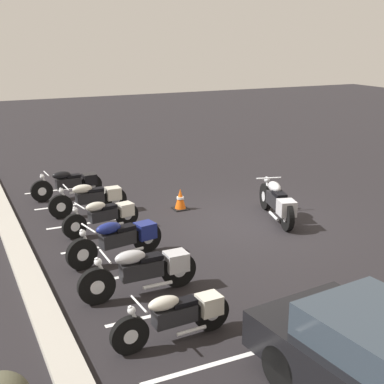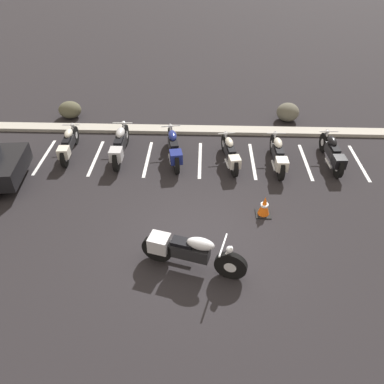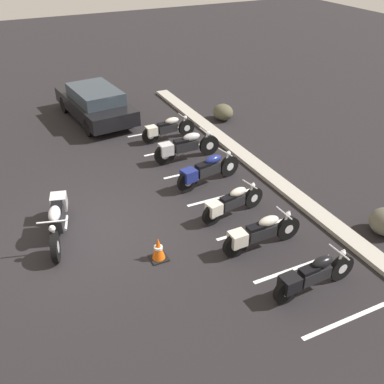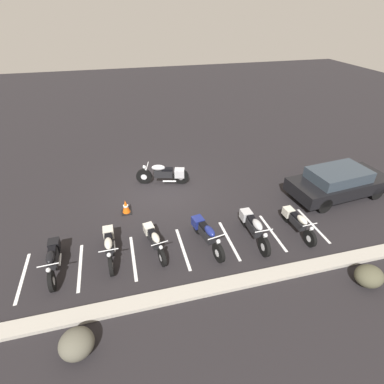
{
  "view_description": "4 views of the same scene",
  "coord_description": "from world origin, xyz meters",
  "px_view_note": "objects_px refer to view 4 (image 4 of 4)",
  "views": [
    {
      "loc": [
        -11.08,
        6.89,
        4.61
      ],
      "look_at": [
        -0.27,
        1.77,
        1.08
      ],
      "focal_mm": 50.0,
      "sensor_mm": 36.0,
      "label": 1
    },
    {
      "loc": [
        0.05,
        -6.35,
        6.58
      ],
      "look_at": [
        -0.21,
        1.21,
        0.69
      ],
      "focal_mm": 35.0,
      "sensor_mm": 36.0,
      "label": 2
    },
    {
      "loc": [
        9.31,
        -1.62,
        6.75
      ],
      "look_at": [
        0.81,
        2.47,
        1.0
      ],
      "focal_mm": 42.0,
      "sensor_mm": 36.0,
      "label": 3
    },
    {
      "loc": [
        1.56,
        11.25,
        7.18
      ],
      "look_at": [
        -1.01,
        1.3,
        0.61
      ],
      "focal_mm": 28.0,
      "sensor_mm": 36.0,
      "label": 4
    }
  ],
  "objects_px": {
    "parked_bike_0": "(297,222)",
    "parked_bike_2": "(206,233)",
    "traffic_cone": "(126,207)",
    "parked_bike_3": "(154,239)",
    "parked_bike_1": "(253,227)",
    "car_black": "(338,182)",
    "landscape_rock_0": "(77,344)",
    "parked_bike_4": "(109,245)",
    "parked_bike_5": "(53,258)",
    "landscape_rock_1": "(369,276)",
    "motorcycle_silver_featured": "(165,174)"
  },
  "relations": [
    {
      "from": "parked_bike_0",
      "to": "parked_bike_2",
      "type": "xyz_separation_m",
      "value": [
        3.4,
        -0.17,
        0.04
      ]
    },
    {
      "from": "parked_bike_0",
      "to": "traffic_cone",
      "type": "distance_m",
      "value": 6.54
    },
    {
      "from": "parked_bike_2",
      "to": "parked_bike_3",
      "type": "relative_size",
      "value": 1.11
    },
    {
      "from": "parked_bike_1",
      "to": "car_black",
      "type": "xyz_separation_m",
      "value": [
        -4.64,
        -1.63,
        0.2
      ]
    },
    {
      "from": "parked_bike_1",
      "to": "parked_bike_3",
      "type": "distance_m",
      "value": 3.5
    },
    {
      "from": "landscape_rock_0",
      "to": "traffic_cone",
      "type": "distance_m",
      "value": 5.67
    },
    {
      "from": "parked_bike_0",
      "to": "parked_bike_4",
      "type": "relative_size",
      "value": 0.96
    },
    {
      "from": "parked_bike_2",
      "to": "traffic_cone",
      "type": "distance_m",
      "value": 3.61
    },
    {
      "from": "parked_bike_3",
      "to": "parked_bike_4",
      "type": "relative_size",
      "value": 0.94
    },
    {
      "from": "parked_bike_2",
      "to": "parked_bike_3",
      "type": "height_order",
      "value": "parked_bike_2"
    },
    {
      "from": "parked_bike_3",
      "to": "parked_bike_4",
      "type": "bearing_deg",
      "value": -103.15
    },
    {
      "from": "parked_bike_5",
      "to": "landscape_rock_0",
      "type": "xyz_separation_m",
      "value": [
        -0.86,
        3.01,
        -0.1
      ]
    },
    {
      "from": "parked_bike_0",
      "to": "parked_bike_4",
      "type": "distance_m",
      "value": 6.64
    },
    {
      "from": "parked_bike_1",
      "to": "parked_bike_5",
      "type": "relative_size",
      "value": 1.08
    },
    {
      "from": "parked_bike_0",
      "to": "landscape_rock_0",
      "type": "height_order",
      "value": "parked_bike_0"
    },
    {
      "from": "parked_bike_4",
      "to": "landscape_rock_1",
      "type": "xyz_separation_m",
      "value": [
        -7.4,
        3.17,
        -0.13
      ]
    },
    {
      "from": "motorcycle_silver_featured",
      "to": "parked_bike_5",
      "type": "distance_m",
      "value": 6.1
    },
    {
      "from": "parked_bike_3",
      "to": "car_black",
      "type": "relative_size",
      "value": 0.44
    },
    {
      "from": "motorcycle_silver_featured",
      "to": "car_black",
      "type": "xyz_separation_m",
      "value": [
        -6.99,
        2.87,
        0.17
      ]
    },
    {
      "from": "car_black",
      "to": "traffic_cone",
      "type": "height_order",
      "value": "car_black"
    },
    {
      "from": "motorcycle_silver_featured",
      "to": "landscape_rock_0",
      "type": "height_order",
      "value": "motorcycle_silver_featured"
    },
    {
      "from": "parked_bike_0",
      "to": "parked_bike_1",
      "type": "bearing_deg",
      "value": -95.84
    },
    {
      "from": "parked_bike_0",
      "to": "car_black",
      "type": "distance_m",
      "value": 3.42
    },
    {
      "from": "parked_bike_2",
      "to": "parked_bike_0",
      "type": "bearing_deg",
      "value": 76.28
    },
    {
      "from": "parked_bike_2",
      "to": "parked_bike_5",
      "type": "height_order",
      "value": "parked_bike_2"
    },
    {
      "from": "parked_bike_0",
      "to": "traffic_cone",
      "type": "relative_size",
      "value": 3.47
    },
    {
      "from": "parked_bike_0",
      "to": "landscape_rock_0",
      "type": "relative_size",
      "value": 2.45
    },
    {
      "from": "parked_bike_5",
      "to": "parked_bike_0",
      "type": "bearing_deg",
      "value": 85.74
    },
    {
      "from": "motorcycle_silver_featured",
      "to": "parked_bike_5",
      "type": "relative_size",
      "value": 1.13
    },
    {
      "from": "parked_bike_3",
      "to": "landscape_rock_0",
      "type": "relative_size",
      "value": 2.39
    },
    {
      "from": "parked_bike_2",
      "to": "landscape_rock_0",
      "type": "relative_size",
      "value": 2.66
    },
    {
      "from": "parked_bike_3",
      "to": "parked_bike_4",
      "type": "xyz_separation_m",
      "value": [
        1.46,
        -0.08,
        0.03
      ]
    },
    {
      "from": "landscape_rock_0",
      "to": "car_black",
      "type": "bearing_deg",
      "value": -156.82
    },
    {
      "from": "parked_bike_3",
      "to": "parked_bike_4",
      "type": "distance_m",
      "value": 1.46
    },
    {
      "from": "motorcycle_silver_featured",
      "to": "parked_bike_1",
      "type": "xyz_separation_m",
      "value": [
        -2.35,
        4.49,
        -0.03
      ]
    },
    {
      "from": "parked_bike_5",
      "to": "parked_bike_2",
      "type": "bearing_deg",
      "value": 86.52
    },
    {
      "from": "parked_bike_0",
      "to": "parked_bike_2",
      "type": "relative_size",
      "value": 0.92
    },
    {
      "from": "parked_bike_2",
      "to": "landscape_rock_1",
      "type": "xyz_separation_m",
      "value": [
        -4.18,
        2.9,
        -0.16
      ]
    },
    {
      "from": "parked_bike_1",
      "to": "parked_bike_3",
      "type": "height_order",
      "value": "parked_bike_1"
    },
    {
      "from": "parked_bike_0",
      "to": "parked_bike_3",
      "type": "distance_m",
      "value": 5.18
    },
    {
      "from": "landscape_rock_1",
      "to": "parked_bike_0",
      "type": "bearing_deg",
      "value": -74.12
    },
    {
      "from": "landscape_rock_1",
      "to": "traffic_cone",
      "type": "xyz_separation_m",
      "value": [
        6.73,
        -5.44,
        -0.04
      ]
    },
    {
      "from": "parked_bike_3",
      "to": "traffic_cone",
      "type": "relative_size",
      "value": 3.39
    },
    {
      "from": "parked_bike_1",
      "to": "landscape_rock_1",
      "type": "height_order",
      "value": "parked_bike_1"
    },
    {
      "from": "parked_bike_0",
      "to": "car_black",
      "type": "relative_size",
      "value": 0.45
    },
    {
      "from": "parked_bike_2",
      "to": "car_black",
      "type": "xyz_separation_m",
      "value": [
        -6.35,
        -1.54,
        0.21
      ]
    },
    {
      "from": "parked_bike_1",
      "to": "traffic_cone",
      "type": "distance_m",
      "value": 5.02
    },
    {
      "from": "car_black",
      "to": "parked_bike_1",
      "type": "bearing_deg",
      "value": -166.59
    },
    {
      "from": "parked_bike_5",
      "to": "traffic_cone",
      "type": "distance_m",
      "value": 3.43
    },
    {
      "from": "parked_bike_3",
      "to": "landscape_rock_0",
      "type": "xyz_separation_m",
      "value": [
        2.3,
        3.11,
        -0.08
      ]
    }
  ]
}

